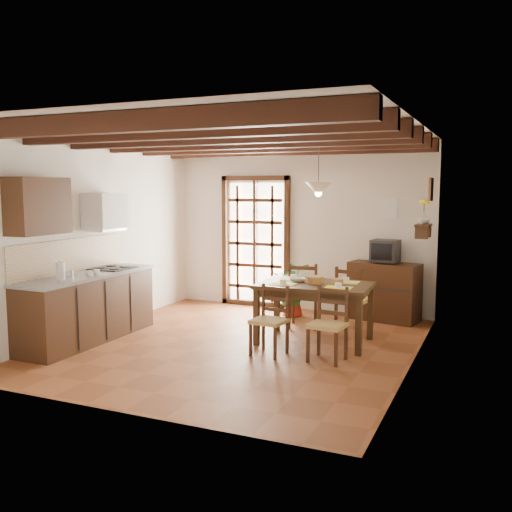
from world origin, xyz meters
The scene contains 25 objects.
ground_plane centered at (0.00, 0.00, 0.00)m, with size 5.00×5.00×0.00m, color brown.
room_shell centered at (0.00, 0.00, 1.82)m, with size 4.52×5.02×2.81m.
ceiling_beams centered at (0.00, 0.00, 2.69)m, with size 4.50×4.34×0.20m.
french_door centered at (-0.80, 2.45, 1.18)m, with size 1.26×0.11×2.32m.
kitchen_counter centered at (-1.96, -0.60, 0.47)m, with size 0.64×2.25×1.38m.
upper_cabinet centered at (-2.08, -1.30, 1.85)m, with size 0.35×0.80×0.70m, color #351E10.
range_hood centered at (-2.05, -0.05, 1.73)m, with size 0.38×0.60×0.54m.
counter_items centered at (-1.95, -0.51, 0.96)m, with size 0.50×1.43×0.25m.
dining_table centered at (0.90, 0.54, 0.70)m, with size 1.52×1.01×0.80m.
chair_near_left centered at (0.56, -0.23, 0.27)m, with size 0.44×0.42×0.87m.
chair_near_right centered at (1.30, -0.20, 0.28)m, with size 0.45×0.43×0.89m.
chair_far_left centered at (0.50, 1.29, 0.31)m, with size 0.52×0.50×0.98m.
chair_far_right centered at (1.23, 1.32, 0.30)m, with size 0.52×0.51×0.95m.
table_setting centered at (0.90, 0.54, 0.89)m, with size 1.08×0.72×0.10m.
table_bowl centered at (0.63, 0.59, 0.83)m, with size 0.22×0.22×0.05m, color white.
sideboard centered at (1.50, 2.23, 0.45)m, with size 1.07×0.48×0.91m, color #351E10.
crt_tv centered at (1.50, 2.22, 1.10)m, with size 0.44×0.41×0.34m.
fuse_box centered at (1.50, 2.48, 1.75)m, with size 0.25×0.03×0.32m, color white.
plant_pot centered at (0.08, 1.95, 0.11)m, with size 0.33×0.33×0.20m, color maroon.
potted_plant centered at (0.08, 1.95, 0.57)m, with size 1.64×1.40×1.82m, color #144C19.
wall_shelf centered at (2.14, 1.60, 1.51)m, with size 0.20×0.42×0.20m.
shelf_vase centered at (2.14, 1.60, 1.65)m, with size 0.15×0.15×0.15m, color #B2BFB2.
shelf_flowers centered at (2.14, 1.60, 1.86)m, with size 0.14×0.14×0.36m.
framed_picture centered at (2.22, 1.60, 2.05)m, with size 0.03×0.32×0.32m.
pendant_lamp centered at (0.90, 0.64, 2.08)m, with size 0.36×0.36×0.84m.
Camera 1 is at (3.17, -6.65, 2.07)m, focal length 40.00 mm.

